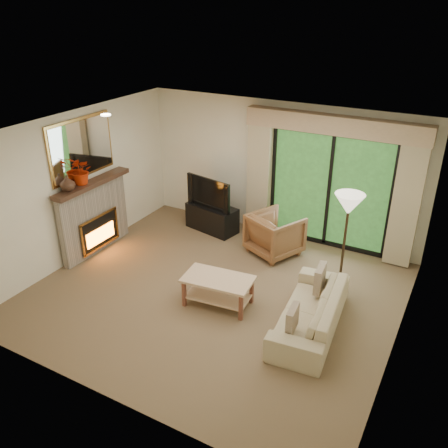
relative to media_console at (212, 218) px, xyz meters
The scene contains 22 objects.
floor 2.29m from the media_console, 58.80° to the right, with size 5.50×5.50×0.00m, color brown.
ceiling 3.27m from the media_console, 58.80° to the right, with size 5.50×5.50×0.00m, color silver.
wall_back 1.67m from the media_console, 24.97° to the left, with size 5.00×5.00×0.00m, color #F2E5C9.
wall_front 4.72m from the media_console, 75.14° to the right, with size 5.00×5.00×0.00m, color #F2E5C9.
wall_left 2.71m from the media_console, 128.82° to the right, with size 5.00×5.00×0.00m, color #F2E5C9.
wall_right 4.51m from the media_console, 26.38° to the right, with size 5.00×5.00×0.00m, color #F2E5C9.
fireplace 2.31m from the media_console, 129.63° to the right, with size 0.24×1.70×1.37m, color gray, non-canonical shape.
mirror 2.88m from the media_console, 131.24° to the right, with size 0.07×1.45×1.02m, color #B78440, non-canonical shape.
sliding_door 2.39m from the media_console, 12.91° to the left, with size 2.26×0.10×2.16m, color black, non-canonical shape.
curtain_left 1.31m from the media_console, 25.14° to the left, with size 0.45×0.18×2.35m, color tan.
curtain_right 3.67m from the media_console, ahead, with size 0.45×0.18×2.35m, color tan.
cornice 3.03m from the media_console, 10.65° to the left, with size 3.20×0.24×0.32m, color tan.
media_console is the anchor object (origin of this frame).
tv 0.57m from the media_console, ahead, with size 1.06×0.14×0.61m, color black.
armchair 1.52m from the media_console, 10.87° to the right, with size 0.82×0.85×0.77m, color brown.
sofa 3.46m from the media_console, 36.21° to the right, with size 1.94×0.76×0.57m, color tan.
pillow_near 3.77m from the media_console, 43.67° to the right, with size 0.09×0.35×0.35m, color #4D2B24.
pillow_far 3.11m from the media_console, 28.57° to the right, with size 0.10×0.39×0.39m, color #4D2B24.
coffee_table 2.58m from the media_console, 57.86° to the right, with size 1.04×0.57×0.47m, color tan, non-canonical shape.
floor_lamp 3.09m from the media_console, 17.72° to the right, with size 0.45×0.45×1.67m, color white, non-canonical shape.
vase 2.96m from the media_console, 122.20° to the right, with size 0.25×0.25×0.26m, color #3C261A.
branches 2.76m from the media_console, 126.46° to the right, with size 0.43×0.38×0.48m, color #BA2907.
Camera 1 is at (3.18, -5.48, 4.30)m, focal length 38.00 mm.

